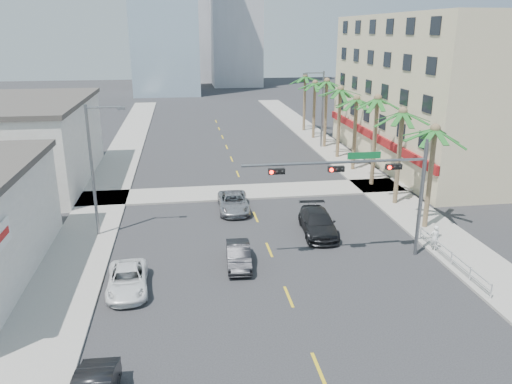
{
  "coord_description": "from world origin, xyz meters",
  "views": [
    {
      "loc": [
        -5.16,
        -18.93,
        13.48
      ],
      "look_at": [
        -0.65,
        11.42,
        3.5
      ],
      "focal_mm": 35.0,
      "sensor_mm": 36.0,
      "label": 1
    }
  ],
  "objects_px": {
    "traffic_signal_mast": "(372,180)",
    "pedestrian": "(435,238)",
    "car_lane_right": "(318,223)",
    "car_lane_center": "(234,202)",
    "car_lane_left": "(239,255)",
    "car_parked_far": "(127,280)"
  },
  "relations": [
    {
      "from": "car_lane_center",
      "to": "pedestrian",
      "type": "xyz_separation_m",
      "value": [
        11.8,
        -9.48,
        0.29
      ]
    },
    {
      "from": "car_parked_far",
      "to": "car_lane_center",
      "type": "xyz_separation_m",
      "value": [
        6.99,
        11.68,
        0.06
      ]
    },
    {
      "from": "car_lane_left",
      "to": "car_lane_right",
      "type": "xyz_separation_m",
      "value": [
        6.01,
        4.15,
        0.13
      ]
    },
    {
      "from": "car_parked_far",
      "to": "car_lane_center",
      "type": "relative_size",
      "value": 0.92
    },
    {
      "from": "car_parked_far",
      "to": "car_lane_left",
      "type": "bearing_deg",
      "value": 15.54
    },
    {
      "from": "traffic_signal_mast",
      "to": "car_lane_left",
      "type": "xyz_separation_m",
      "value": [
        -7.99,
        0.12,
        -4.41
      ]
    },
    {
      "from": "car_parked_far",
      "to": "pedestrian",
      "type": "height_order",
      "value": "pedestrian"
    },
    {
      "from": "car_lane_left",
      "to": "car_parked_far",
      "type": "bearing_deg",
      "value": -157.95
    },
    {
      "from": "traffic_signal_mast",
      "to": "car_lane_center",
      "type": "distance_m",
      "value": 12.88
    },
    {
      "from": "car_parked_far",
      "to": "car_lane_left",
      "type": "height_order",
      "value": "car_lane_left"
    },
    {
      "from": "traffic_signal_mast",
      "to": "pedestrian",
      "type": "xyz_separation_m",
      "value": [
        4.52,
        0.21,
        -4.09
      ]
    },
    {
      "from": "car_lane_left",
      "to": "pedestrian",
      "type": "xyz_separation_m",
      "value": [
        12.5,
        0.08,
        0.32
      ]
    },
    {
      "from": "car_parked_far",
      "to": "pedestrian",
      "type": "bearing_deg",
      "value": 3.57
    },
    {
      "from": "car_lane_right",
      "to": "car_lane_center",
      "type": "bearing_deg",
      "value": 138.99
    },
    {
      "from": "car_lane_left",
      "to": "car_lane_center",
      "type": "distance_m",
      "value": 9.58
    },
    {
      "from": "car_lane_left",
      "to": "pedestrian",
      "type": "relative_size",
      "value": 2.41
    },
    {
      "from": "car_lane_left",
      "to": "car_lane_center",
      "type": "bearing_deg",
      "value": 89.17
    },
    {
      "from": "car_lane_center",
      "to": "traffic_signal_mast",
      "type": "bearing_deg",
      "value": -51.68
    },
    {
      "from": "traffic_signal_mast",
      "to": "car_lane_right",
      "type": "relative_size",
      "value": 2.05
    },
    {
      "from": "traffic_signal_mast",
      "to": "car_parked_far",
      "type": "height_order",
      "value": "traffic_signal_mast"
    },
    {
      "from": "pedestrian",
      "to": "car_lane_center",
      "type": "bearing_deg",
      "value": -37.66
    },
    {
      "from": "car_lane_center",
      "to": "car_parked_far",
      "type": "bearing_deg",
      "value": -119.53
    }
  ]
}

